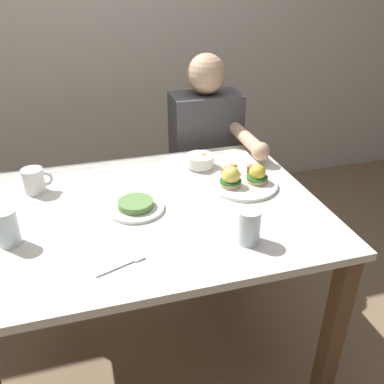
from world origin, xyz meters
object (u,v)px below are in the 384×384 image
object	(u,v)px
dining_table	(153,232)
fruit_bowl	(200,161)
water_glass_far	(8,230)
water_glass_near	(248,228)
side_plate	(136,206)
eggs_benedict_plate	(242,180)
coffee_mug	(34,180)
diner_person	(207,153)
fork	(124,264)

from	to	relation	value
dining_table	fruit_bowl	xyz separation A→B (m)	(0.26, 0.27, 0.14)
water_glass_far	fruit_bowl	bearing A→B (deg)	26.76
fruit_bowl	water_glass_near	distance (m)	0.55
dining_table	side_plate	bearing A→B (deg)	-179.32
eggs_benedict_plate	side_plate	distance (m)	0.43
water_glass_near	side_plate	bearing A→B (deg)	137.15
coffee_mug	side_plate	world-z (taller)	coffee_mug
eggs_benedict_plate	diner_person	size ratio (longest dim) A/B	0.24
eggs_benedict_plate	side_plate	world-z (taller)	eggs_benedict_plate
water_glass_far	diner_person	world-z (taller)	diner_person
fruit_bowl	side_plate	distance (m)	0.42
diner_person	fork	bearing A→B (deg)	-121.27
water_glass_far	diner_person	xyz separation A→B (m)	(0.87, 0.69, -0.14)
eggs_benedict_plate	water_glass_near	bearing A→B (deg)	-109.44
eggs_benedict_plate	fork	world-z (taller)	eggs_benedict_plate
coffee_mug	diner_person	world-z (taller)	diner_person
fruit_bowl	water_glass_near	world-z (taller)	water_glass_near
water_glass_near	water_glass_far	world-z (taller)	water_glass_far
water_glass_near	fork	bearing A→B (deg)	-178.28
eggs_benedict_plate	fruit_bowl	world-z (taller)	eggs_benedict_plate
coffee_mug	fork	world-z (taller)	coffee_mug
coffee_mug	water_glass_near	distance (m)	0.83
side_plate	diner_person	bearing A→B (deg)	52.57
eggs_benedict_plate	side_plate	xyz separation A→B (m)	(-0.43, -0.06, -0.01)
side_plate	coffee_mug	bearing A→B (deg)	145.56
water_glass_near	diner_person	world-z (taller)	diner_person
dining_table	fork	world-z (taller)	fork
fruit_bowl	fork	distance (m)	0.69
eggs_benedict_plate	water_glass_far	xyz separation A→B (m)	(-0.83, -0.16, 0.02)
dining_table	fork	bearing A→B (deg)	-115.43
side_plate	dining_table	bearing A→B (deg)	0.68
dining_table	fork	distance (m)	0.34
eggs_benedict_plate	fork	distance (m)	0.62
water_glass_far	water_glass_near	bearing A→B (deg)	-14.96
water_glass_far	dining_table	bearing A→B (deg)	11.43
water_glass_near	eggs_benedict_plate	bearing A→B (deg)	70.56
eggs_benedict_plate	diner_person	bearing A→B (deg)	86.48
side_plate	diner_person	xyz separation A→B (m)	(0.46, 0.60, -0.10)
eggs_benedict_plate	coffee_mug	bearing A→B (deg)	167.49
eggs_benedict_plate	fruit_bowl	size ratio (longest dim) A/B	2.25
water_glass_near	side_plate	distance (m)	0.42
diner_person	side_plate	bearing A→B (deg)	-127.43
fruit_bowl	fork	size ratio (longest dim) A/B	0.79
coffee_mug	side_plate	bearing A→B (deg)	-34.44
fork	side_plate	distance (m)	0.31
fork	diner_person	distance (m)	1.05
coffee_mug	water_glass_far	world-z (taller)	water_glass_far
coffee_mug	diner_person	size ratio (longest dim) A/B	0.10
dining_table	side_plate	world-z (taller)	side_plate
fruit_bowl	dining_table	bearing A→B (deg)	-133.91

